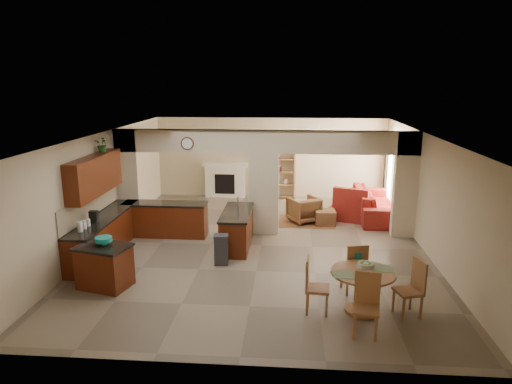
# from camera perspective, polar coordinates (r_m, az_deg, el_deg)

# --- Properties ---
(floor) EXTENTS (10.00, 10.00, 0.00)m
(floor) POSITION_cam_1_polar(r_m,az_deg,el_deg) (11.59, 0.65, -6.69)
(floor) COLOR #7B6C55
(floor) RESTS_ON ground
(ceiling) EXTENTS (10.00, 10.00, 0.00)m
(ceiling) POSITION_cam_1_polar(r_m,az_deg,el_deg) (10.93, 0.69, 7.19)
(ceiling) COLOR white
(ceiling) RESTS_ON wall_back
(wall_back) EXTENTS (8.00, 0.00, 8.00)m
(wall_back) POSITION_cam_1_polar(r_m,az_deg,el_deg) (16.07, 1.84, 4.27)
(wall_back) COLOR beige
(wall_back) RESTS_ON floor
(wall_front) EXTENTS (8.00, 0.00, 8.00)m
(wall_front) POSITION_cam_1_polar(r_m,az_deg,el_deg) (6.45, -2.30, -10.53)
(wall_front) COLOR beige
(wall_front) RESTS_ON floor
(wall_left) EXTENTS (0.00, 10.00, 10.00)m
(wall_left) POSITION_cam_1_polar(r_m,az_deg,el_deg) (12.11, -18.58, 0.39)
(wall_left) COLOR beige
(wall_left) RESTS_ON floor
(wall_right) EXTENTS (0.00, 10.00, 10.00)m
(wall_right) POSITION_cam_1_polar(r_m,az_deg,el_deg) (11.63, 20.73, -0.32)
(wall_right) COLOR beige
(wall_right) RESTS_ON floor
(partition_left_pier) EXTENTS (0.60, 0.25, 2.80)m
(partition_left_pier) POSITION_cam_1_polar(r_m,az_deg,el_deg) (12.91, -15.66, 1.40)
(partition_left_pier) COLOR beige
(partition_left_pier) RESTS_ON floor
(partition_center_pier) EXTENTS (0.80, 0.25, 2.20)m
(partition_center_pier) POSITION_cam_1_polar(r_m,az_deg,el_deg) (12.22, 0.97, -0.21)
(partition_center_pier) COLOR beige
(partition_center_pier) RESTS_ON floor
(partition_right_pier) EXTENTS (0.60, 0.25, 2.80)m
(partition_right_pier) POSITION_cam_1_polar(r_m,az_deg,el_deg) (12.50, 18.17, 0.82)
(partition_right_pier) COLOR beige
(partition_right_pier) RESTS_ON floor
(partition_header) EXTENTS (8.00, 0.25, 0.60)m
(partition_header) POSITION_cam_1_polar(r_m,az_deg,el_deg) (11.96, 1.00, 6.31)
(partition_header) COLOR beige
(partition_header) RESTS_ON partition_center_pier
(kitchen_counter) EXTENTS (2.52, 3.29, 1.48)m
(kitchen_counter) POSITION_cam_1_polar(r_m,az_deg,el_deg) (11.86, -15.39, -4.34)
(kitchen_counter) COLOR #471708
(kitchen_counter) RESTS_ON floor
(upper_cabinets) EXTENTS (0.35, 2.40, 0.90)m
(upper_cabinets) POSITION_cam_1_polar(r_m,az_deg,el_deg) (11.22, -19.49, 2.01)
(upper_cabinets) COLOR #471708
(upper_cabinets) RESTS_ON wall_left
(peninsula) EXTENTS (0.70, 1.85, 0.91)m
(peninsula) POSITION_cam_1_polar(r_m,az_deg,el_deg) (11.39, -2.41, -4.65)
(peninsula) COLOR #471708
(peninsula) RESTS_ON floor
(wall_clock) EXTENTS (0.34, 0.03, 0.34)m
(wall_clock) POSITION_cam_1_polar(r_m,az_deg,el_deg) (12.10, -8.59, 6.01)
(wall_clock) COLOR #4A2A18
(wall_clock) RESTS_ON partition_header
(rug) EXTENTS (1.60, 1.30, 0.01)m
(rug) POSITION_cam_1_polar(r_m,az_deg,el_deg) (13.57, 6.31, -3.67)
(rug) COLOR brown
(rug) RESTS_ON floor
(fireplace) EXTENTS (1.60, 0.35, 1.20)m
(fireplace) POSITION_cam_1_polar(r_m,az_deg,el_deg) (16.21, -3.87, 1.50)
(fireplace) COLOR white
(fireplace) RESTS_ON floor
(shelving_unit) EXTENTS (1.00, 0.32, 1.80)m
(shelving_unit) POSITION_cam_1_polar(r_m,az_deg,el_deg) (15.98, 3.05, 2.38)
(shelving_unit) COLOR #9F6F37
(shelving_unit) RESTS_ON floor
(window_a) EXTENTS (0.02, 0.90, 1.90)m
(window_a) POSITION_cam_1_polar(r_m,az_deg,el_deg) (13.83, 17.96, 1.20)
(window_a) COLOR white
(window_a) RESTS_ON wall_right
(window_b) EXTENTS (0.02, 0.90, 1.90)m
(window_b) POSITION_cam_1_polar(r_m,az_deg,el_deg) (15.46, 16.54, 2.57)
(window_b) COLOR white
(window_b) RESTS_ON wall_right
(glazed_door) EXTENTS (0.02, 0.70, 2.10)m
(glazed_door) POSITION_cam_1_polar(r_m,az_deg,el_deg) (14.67, 17.17, 1.35)
(glazed_door) COLOR white
(glazed_door) RESTS_ON wall_right
(drape_a_left) EXTENTS (0.10, 0.28, 2.30)m
(drape_a_left) POSITION_cam_1_polar(r_m,az_deg,el_deg) (13.26, 18.38, 0.63)
(drape_a_left) COLOR #3C2018
(drape_a_left) RESTS_ON wall_right
(drape_a_right) EXTENTS (0.10, 0.28, 2.30)m
(drape_a_right) POSITION_cam_1_polar(r_m,az_deg,el_deg) (14.40, 17.27, 1.72)
(drape_a_right) COLOR #3C2018
(drape_a_right) RESTS_ON wall_right
(drape_b_left) EXTENTS (0.10, 0.28, 2.30)m
(drape_b_left) POSITION_cam_1_polar(r_m,az_deg,el_deg) (14.87, 16.86, 2.12)
(drape_b_left) COLOR #3C2018
(drape_b_left) RESTS_ON wall_right
(drape_b_right) EXTENTS (0.10, 0.28, 2.30)m
(drape_b_right) POSITION_cam_1_polar(r_m,az_deg,el_deg) (16.03, 15.97, 2.99)
(drape_b_right) COLOR #3C2018
(drape_b_right) RESTS_ON wall_right
(ceiling_fan) EXTENTS (1.00, 1.00, 0.10)m
(ceiling_fan) POSITION_cam_1_polar(r_m,az_deg,el_deg) (13.94, 7.72, 7.51)
(ceiling_fan) COLOR white
(ceiling_fan) RESTS_ON ceiling
(kitchen_island) EXTENTS (1.16, 0.95, 0.87)m
(kitchen_island) POSITION_cam_1_polar(r_m,az_deg,el_deg) (9.72, -18.41, -8.79)
(kitchen_island) COLOR #471708
(kitchen_island) RESTS_ON floor
(teal_bowl) EXTENTS (0.34, 0.34, 0.16)m
(teal_bowl) POSITION_cam_1_polar(r_m,az_deg,el_deg) (9.60, -18.50, -5.82)
(teal_bowl) COLOR teal
(teal_bowl) RESTS_ON kitchen_island
(trash_can) EXTENTS (0.32, 0.28, 0.64)m
(trash_can) POSITION_cam_1_polar(r_m,az_deg,el_deg) (10.39, -4.36, -7.33)
(trash_can) COLOR #2D2D2F
(trash_can) RESTS_ON floor
(dining_table) EXTENTS (1.14, 1.14, 0.78)m
(dining_table) POSITION_cam_1_polar(r_m,az_deg,el_deg) (8.47, 13.15, -11.31)
(dining_table) COLOR #9F6F37
(dining_table) RESTS_ON floor
(fruit_bowl) EXTENTS (0.29, 0.29, 0.16)m
(fruit_bowl) POSITION_cam_1_polar(r_m,az_deg,el_deg) (8.40, 13.52, -9.01)
(fruit_bowl) COLOR #83BF29
(fruit_bowl) RESTS_ON dining_table
(sofa) EXTENTS (2.85, 1.12, 0.83)m
(sofa) POSITION_cam_1_polar(r_m,az_deg,el_deg) (14.33, 14.70, -1.39)
(sofa) COLOR maroon
(sofa) RESTS_ON floor
(chaise) EXTENTS (1.24, 1.13, 0.41)m
(chaise) POSITION_cam_1_polar(r_m,az_deg,el_deg) (13.96, 11.46, -2.51)
(chaise) COLOR maroon
(chaise) RESTS_ON floor
(armchair) EXTENTS (1.09, 1.10, 0.74)m
(armchair) POSITION_cam_1_polar(r_m,az_deg,el_deg) (13.45, 5.98, -2.19)
(armchair) COLOR maroon
(armchair) RESTS_ON floor
(ottoman) EXTENTS (0.59, 0.59, 0.41)m
(ottoman) POSITION_cam_1_polar(r_m,az_deg,el_deg) (13.34, 8.62, -3.14)
(ottoman) COLOR maroon
(ottoman) RESTS_ON floor
(plant) EXTENTS (0.39, 0.36, 0.37)m
(plant) POSITION_cam_1_polar(r_m,az_deg,el_deg) (11.62, -18.64, 5.65)
(plant) COLOR #1A4612
(plant) RESTS_ON upper_cabinets
(chair_north) EXTENTS (0.50, 0.50, 1.02)m
(chair_north) POSITION_cam_1_polar(r_m,az_deg,el_deg) (9.13, 12.28, -9.11)
(chair_north) COLOR #9F6F37
(chair_north) RESTS_ON floor
(chair_east) EXTENTS (0.53, 0.53, 1.02)m
(chair_east) POSITION_cam_1_polar(r_m,az_deg,el_deg) (8.61, 19.02, -11.00)
(chair_east) COLOR #9F6F37
(chair_east) RESTS_ON floor
(chair_south) EXTENTS (0.49, 0.49, 1.02)m
(chair_south) POSITION_cam_1_polar(r_m,az_deg,el_deg) (7.85, 13.67, -13.11)
(chair_south) COLOR #9F6F37
(chair_south) RESTS_ON floor
(chair_west) EXTENTS (0.45, 0.45, 1.02)m
(chair_west) POSITION_cam_1_polar(r_m,az_deg,el_deg) (8.32, 7.13, -11.20)
(chair_west) COLOR #9F6F37
(chair_west) RESTS_ON floor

